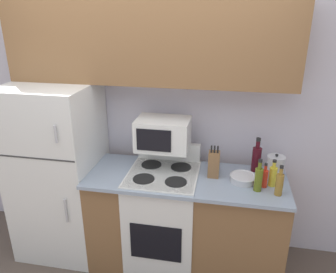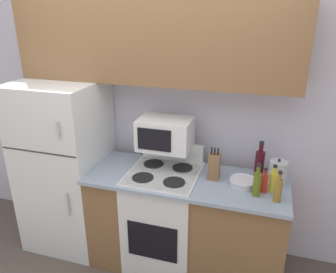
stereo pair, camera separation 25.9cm
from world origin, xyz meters
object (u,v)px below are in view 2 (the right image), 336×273
at_px(refrigerator, 66,166).
at_px(stove, 164,217).
at_px(bowl, 243,182).
at_px(microwave, 165,134).
at_px(bottle_wine_red, 260,162).
at_px(bottle_hot_sauce, 264,183).
at_px(bottle_cooking_spray, 273,181).
at_px(bottle_vinegar, 278,190).
at_px(bottle_olive_oil, 257,183).
at_px(knife_block, 214,166).
at_px(kettle, 278,173).

xyz_separation_m(refrigerator, stove, (0.99, -0.06, -0.33)).
relative_size(stove, bowl, 5.08).
relative_size(microwave, bottle_wine_red, 1.48).
relative_size(bottle_hot_sauce, bottle_cooking_spray, 0.91).
bearing_deg(bottle_hot_sauce, stove, 176.32).
relative_size(microwave, bottle_vinegar, 1.85).
bearing_deg(stove, bottle_wine_red, 15.59).
height_order(bottle_hot_sauce, bottle_cooking_spray, bottle_cooking_spray).
relative_size(refrigerator, bowl, 7.62).
bearing_deg(bottle_cooking_spray, bottle_olive_oil, -139.61).
height_order(knife_block, bottle_hot_sauce, knife_block).
height_order(knife_block, kettle, knife_block).
distance_m(knife_block, bottle_olive_oil, 0.38).
bearing_deg(bowl, microwave, 168.40).
distance_m(refrigerator, bottle_vinegar, 1.92).
distance_m(microwave, bottle_olive_oil, 0.85).
xyz_separation_m(stove, knife_block, (0.41, 0.05, 0.54)).
bearing_deg(bottle_hot_sauce, microwave, 167.44).
height_order(stove, bottle_olive_oil, bottle_olive_oil).
height_order(bowl, bottle_hot_sauce, bottle_hot_sauce).
distance_m(bottle_hot_sauce, bottle_cooking_spray, 0.07).
height_order(bottle_wine_red, kettle, bottle_wine_red).
bearing_deg(bottle_cooking_spray, knife_block, 171.65).
bearing_deg(stove, bottle_cooking_spray, -1.38).
xyz_separation_m(bottle_cooking_spray, kettle, (0.03, 0.13, 0.01)).
distance_m(refrigerator, bowl, 1.65).
relative_size(bowl, bottle_cooking_spray, 0.96).
bearing_deg(bowl, kettle, 24.68).
bearing_deg(refrigerator, bottle_olive_oil, -5.73).
height_order(refrigerator, microwave, refrigerator).
height_order(refrigerator, bottle_wine_red, refrigerator).
bearing_deg(kettle, bottle_hot_sauce, -120.18).
distance_m(microwave, kettle, 0.96).
bearing_deg(bottle_hot_sauce, bottle_olive_oil, -127.44).
relative_size(knife_block, bowl, 1.30).
bearing_deg(bottle_hot_sauce, bottle_vinegar, -46.75).
relative_size(knife_block, bottle_hot_sauce, 1.38).
xyz_separation_m(bottle_wine_red, bottle_cooking_spray, (0.11, -0.23, -0.03)).
xyz_separation_m(bottle_olive_oil, bottle_wine_red, (0.00, 0.33, 0.02)).
height_order(bottle_olive_oil, kettle, bottle_olive_oil).
bearing_deg(bottle_olive_oil, bowl, 132.80).
bearing_deg(stove, bottle_hot_sauce, -3.68).
xyz_separation_m(bowl, bottle_olive_oil, (0.11, -0.11, 0.07)).
relative_size(knife_block, kettle, 1.28).
relative_size(stove, microwave, 2.42).
distance_m(refrigerator, stove, 1.05).
relative_size(knife_block, bottle_wine_red, 0.92).
xyz_separation_m(stove, bowl, (0.65, -0.01, 0.46)).
relative_size(bowl, bottle_olive_oil, 0.81).
xyz_separation_m(bottle_hot_sauce, kettle, (0.09, 0.16, 0.02)).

